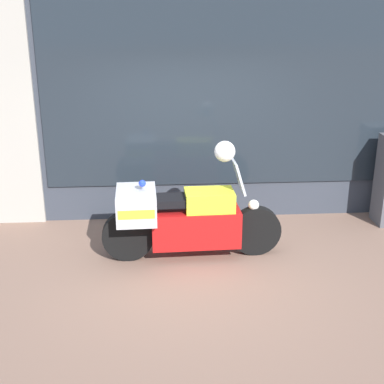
# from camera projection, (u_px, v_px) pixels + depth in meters

# --- Properties ---
(ground_plane) EXTENTS (60.00, 60.00, 0.00)m
(ground_plane) POSITION_uv_depth(u_px,v_px,m) (199.00, 273.00, 6.62)
(ground_plane) COLOR #7A5B4C
(shop_building) EXTENTS (6.41, 0.55, 3.78)m
(shop_building) POSITION_uv_depth(u_px,v_px,m) (159.00, 93.00, 7.82)
(shop_building) COLOR #333842
(shop_building) RESTS_ON ground
(window_display) EXTENTS (4.96, 0.30, 1.93)m
(window_display) POSITION_uv_depth(u_px,v_px,m) (216.00, 183.00, 8.40)
(window_display) COLOR slate
(window_display) RESTS_ON ground
(paramedic_motorcycle) EXTENTS (2.33, 0.69, 1.29)m
(paramedic_motorcycle) POSITION_uv_depth(u_px,v_px,m) (181.00, 218.00, 6.85)
(paramedic_motorcycle) COLOR black
(paramedic_motorcycle) RESTS_ON ground
(white_helmet) EXTENTS (0.26, 0.26, 0.26)m
(white_helmet) POSITION_uv_depth(u_px,v_px,m) (225.00, 151.00, 6.60)
(white_helmet) COLOR white
(white_helmet) RESTS_ON paramedic_motorcycle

